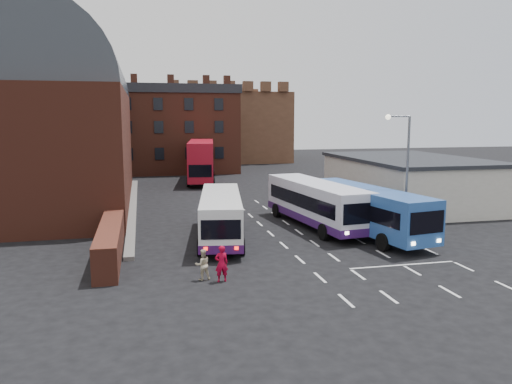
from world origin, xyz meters
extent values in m
plane|color=black|center=(0.00, 0.00, 0.00)|extent=(180.00, 180.00, 0.00)
cube|color=#602B1E|center=(-15.50, 21.00, 5.00)|extent=(12.00, 28.00, 10.00)
cylinder|color=#1E2328|center=(-15.50, 21.00, 10.00)|extent=(12.00, 26.00, 12.00)
cube|color=#602B1E|center=(-10.20, 2.00, 0.90)|extent=(1.20, 10.00, 1.80)
cube|color=beige|center=(15.00, 14.00, 2.00)|extent=(10.00, 16.00, 4.00)
cube|color=#282B30|center=(15.00, 14.00, 4.10)|extent=(10.40, 16.40, 0.30)
cube|color=brown|center=(-6.00, 46.00, 5.50)|extent=(22.00, 10.00, 11.00)
cube|color=brown|center=(6.00, 66.00, 6.00)|extent=(22.00, 22.00, 12.00)
cube|color=silver|center=(-3.51, 4.80, 1.70)|extent=(4.06, 10.93, 2.43)
cube|color=black|center=(-3.51, 4.80, 1.85)|extent=(3.93, 9.76, 0.87)
cylinder|color=black|center=(-4.18, 8.35, 0.49)|extent=(0.42, 1.00, 0.97)
cylinder|color=black|center=(-5.30, 1.24, 0.49)|extent=(0.42, 1.00, 0.97)
cylinder|color=black|center=(-1.78, 7.97, 0.49)|extent=(0.42, 1.00, 0.97)
cylinder|color=black|center=(-2.90, 0.87, 0.49)|extent=(0.42, 1.00, 0.97)
cube|color=white|center=(3.69, 6.96, 1.87)|extent=(4.10, 11.98, 2.67)
cube|color=black|center=(3.69, 6.96, 2.03)|extent=(4.01, 10.80, 0.96)
cylinder|color=black|center=(5.48, 3.41, 0.53)|extent=(0.43, 1.10, 1.07)
cylinder|color=black|center=(4.50, 11.25, 0.53)|extent=(0.43, 1.10, 1.07)
cylinder|color=black|center=(2.83, 3.08, 0.53)|extent=(0.43, 1.10, 1.07)
cylinder|color=black|center=(1.85, 10.92, 0.53)|extent=(0.43, 1.10, 1.07)
cube|color=#2A56A2|center=(6.00, 3.73, 1.85)|extent=(4.55, 11.89, 2.64)
cube|color=black|center=(6.00, 3.73, 2.01)|extent=(4.40, 10.72, 0.95)
cylinder|color=black|center=(7.92, 0.31, 0.53)|extent=(0.47, 1.09, 1.06)
cylinder|color=black|center=(6.61, 8.01, 0.53)|extent=(0.47, 1.09, 1.06)
cylinder|color=black|center=(5.32, -0.13, 0.53)|extent=(0.47, 1.09, 1.06)
cylinder|color=black|center=(4.01, 7.57, 0.53)|extent=(0.47, 1.09, 1.06)
cube|color=#A90F22|center=(-1.34, 33.48, 2.77)|extent=(4.51, 12.69, 4.40)
cube|color=black|center=(-1.34, 33.48, 2.15)|extent=(4.41, 11.51, 1.02)
cylinder|color=black|center=(-0.49, 29.37, 0.56)|extent=(0.47, 1.16, 1.13)
cylinder|color=black|center=(0.67, 37.65, 0.56)|extent=(0.47, 1.16, 1.13)
cylinder|color=black|center=(-3.28, 29.76, 0.56)|extent=(0.47, 1.16, 1.13)
cylinder|color=black|center=(-2.13, 38.04, 0.56)|extent=(0.47, 1.16, 1.13)
cylinder|color=slate|center=(8.60, 3.18, 3.92)|extent=(0.16, 0.16, 7.84)
cylinder|color=slate|center=(7.94, 3.37, 7.84)|extent=(1.34, 0.49, 0.10)
sphere|color=#FFF2CC|center=(7.29, 3.57, 7.79)|extent=(0.35, 0.35, 0.35)
imported|color=#A50423|center=(-4.80, -3.50, 0.89)|extent=(0.68, 0.48, 1.77)
imported|color=#C3B594|center=(-5.64, -3.02, 0.75)|extent=(0.81, 0.67, 1.51)
camera|label=1|loc=(-8.35, -26.23, 7.78)|focal=35.00mm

